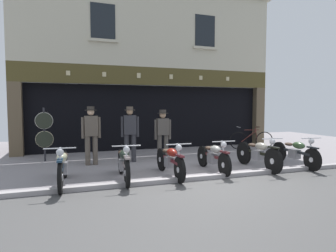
% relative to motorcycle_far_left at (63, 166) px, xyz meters
% --- Properties ---
extents(ground, '(22.51, 22.00, 0.18)m').
position_rel_motorcycle_far_left_xyz_m(ground, '(3.43, -1.65, -0.47)').
color(ground, gray).
extents(shop_facade, '(10.81, 4.42, 6.66)m').
position_rel_motorcycle_far_left_xyz_m(shop_facade, '(3.43, 6.32, 1.34)').
color(shop_facade, black).
rests_on(shop_facade, ground).
extents(motorcycle_far_left, '(0.62, 2.07, 0.92)m').
position_rel_motorcycle_far_left_xyz_m(motorcycle_far_left, '(0.00, 0.00, 0.00)').
color(motorcycle_far_left, black).
rests_on(motorcycle_far_left, ground).
extents(motorcycle_left, '(0.62, 1.99, 0.91)m').
position_rel_motorcycle_far_left_xyz_m(motorcycle_left, '(1.36, -0.01, -0.01)').
color(motorcycle_left, black).
rests_on(motorcycle_left, ground).
extents(motorcycle_center_left, '(0.62, 1.99, 0.90)m').
position_rel_motorcycle_far_left_xyz_m(motorcycle_center_left, '(2.52, -0.03, -0.02)').
color(motorcycle_center_left, black).
rests_on(motorcycle_center_left, ground).
extents(motorcycle_center, '(0.62, 1.93, 0.89)m').
position_rel_motorcycle_far_left_xyz_m(motorcycle_center, '(3.79, 0.09, -0.02)').
color(motorcycle_center, black).
rests_on(motorcycle_center, ground).
extents(motorcycle_center_right, '(0.62, 2.06, 0.93)m').
position_rel_motorcycle_far_left_xyz_m(motorcycle_center_right, '(5.13, -0.02, 0.01)').
color(motorcycle_center_right, black).
rests_on(motorcycle_center_right, ground).
extents(motorcycle_right, '(0.62, 2.07, 0.91)m').
position_rel_motorcycle_far_left_xyz_m(motorcycle_right, '(6.39, -0.07, -0.01)').
color(motorcycle_right, black).
rests_on(motorcycle_right, ground).
extents(salesman_left, '(0.56, 0.35, 1.75)m').
position_rel_motorcycle_far_left_xyz_m(salesman_left, '(0.77, 2.08, 0.55)').
color(salesman_left, brown).
rests_on(salesman_left, ground).
extents(shopkeeper_center, '(0.56, 0.34, 1.75)m').
position_rel_motorcycle_far_left_xyz_m(shopkeeper_center, '(1.96, 2.15, 0.54)').
color(shopkeeper_center, '#2D2D33').
rests_on(shopkeeper_center, ground).
extents(salesman_right, '(0.56, 0.36, 1.64)m').
position_rel_motorcycle_far_left_xyz_m(salesman_right, '(3.07, 2.24, 0.48)').
color(salesman_right, '#47423D').
rests_on(salesman_right, ground).
extents(tyre_sign_pole, '(0.54, 0.06, 1.71)m').
position_rel_motorcycle_far_left_xyz_m(tyre_sign_pole, '(-0.59, 3.14, 0.55)').
color(tyre_sign_pole, '#232328').
rests_on(tyre_sign_pole, ground).
extents(advert_board_near, '(0.75, 0.03, 1.12)m').
position_rel_motorcycle_far_left_xyz_m(advert_board_near, '(5.71, 4.73, 1.21)').
color(advert_board_near, beige).
extents(advert_board_far, '(0.79, 0.03, 0.95)m').
position_rel_motorcycle_far_left_xyz_m(advert_board_far, '(6.67, 4.73, 1.16)').
color(advert_board_far, silver).
extents(leaning_bicycle, '(1.76, 0.66, 0.95)m').
position_rel_motorcycle_far_left_xyz_m(leaning_bicycle, '(7.27, 3.29, -0.05)').
color(leaning_bicycle, black).
rests_on(leaning_bicycle, ground).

